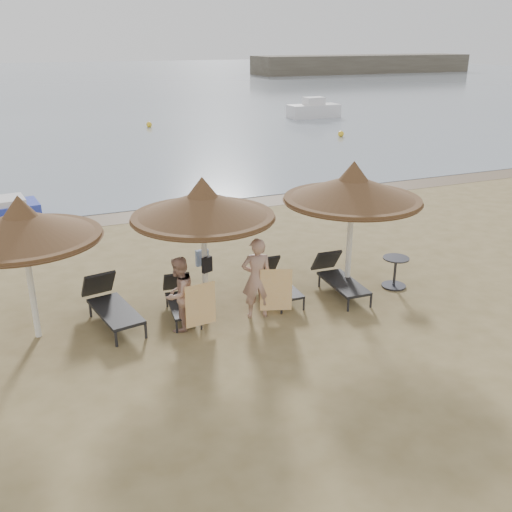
{
  "coord_description": "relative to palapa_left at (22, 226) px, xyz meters",
  "views": [
    {
      "loc": [
        -3.79,
        -9.8,
        5.8
      ],
      "look_at": [
        0.89,
        1.2,
        1.22
      ],
      "focal_mm": 40.0,
      "sensor_mm": 36.0,
      "label": 1
    }
  ],
  "objects": [
    {
      "name": "sea",
      "position": [
        3.86,
        78.39,
        -2.39
      ],
      "size": [
        200.0,
        140.0,
        0.03
      ],
      "primitive_type": "cube",
      "color": "gray",
      "rests_on": "ground"
    },
    {
      "name": "lounger_near_right",
      "position": [
        5.4,
        -0.08,
        -2.03
      ],
      "size": [
        0.67,
        1.86,
        0.82
      ],
      "rotation": [
        0.0,
        0.0,
        -0.03
      ],
      "color": "#292930",
      "rests_on": "ground"
    },
    {
      "name": "lounger_near_left",
      "position": [
        3.05,
        -0.09,
        -2.05
      ],
      "size": [
        0.75,
        1.79,
        0.78
      ],
      "rotation": [
        0.0,
        0.0,
        -0.1
      ],
      "color": "#292930",
      "rests_on": "ground"
    },
    {
      "name": "lounger_far_left",
      "position": [
        1.52,
        0.1,
        -1.98
      ],
      "size": [
        1.07,
        2.2,
        0.95
      ],
      "rotation": [
        0.0,
        0.0,
        0.18
      ],
      "color": "#292930",
      "rests_on": "ground"
    },
    {
      "name": "palapa_right",
      "position": [
        7.13,
        -0.51,
        0.15
      ],
      "size": [
        3.23,
        3.23,
        3.2
      ],
      "rotation": [
        0.0,
        0.0,
        -0.36
      ],
      "color": "white",
      "rests_on": "ground"
    },
    {
      "name": "bag_patterned",
      "position": [
        3.6,
        -0.03,
        -1.19
      ],
      "size": [
        0.3,
        0.12,
        0.37
      ],
      "rotation": [
        0.0,
        0.0,
        0.08
      ],
      "color": "white",
      "rests_on": "ground"
    },
    {
      "name": "wet_sand_strip",
      "position": [
        3.86,
        7.79,
        -2.4
      ],
      "size": [
        200.0,
        1.6,
        0.01
      ],
      "primitive_type": "cube",
      "color": "brown",
      "rests_on": "ground"
    },
    {
      "name": "ground",
      "position": [
        3.86,
        -1.61,
        -2.4
      ],
      "size": [
        160.0,
        160.0,
        0.0
      ],
      "primitive_type": "plane",
      "color": "#917D51",
      "rests_on": "ground"
    },
    {
      "name": "towel_left",
      "position": [
        3.17,
        -1.19,
        -1.75
      ],
      "size": [
        0.67,
        0.09,
        0.94
      ],
      "rotation": [
        0.0,
        0.0,
        0.1
      ],
      "color": "orange",
      "rests_on": "ground"
    },
    {
      "name": "pedal_boat",
      "position": [
        -0.62,
        8.89,
        -2.0
      ],
      "size": [
        2.47,
        1.64,
        1.08
      ],
      "rotation": [
        0.0,
        0.0,
        0.12
      ],
      "color": "#2B3DBB",
      "rests_on": "ground"
    },
    {
      "name": "buoy_mid",
      "position": [
        8.93,
        28.31,
        -2.21
      ],
      "size": [
        0.39,
        0.39,
        0.39
      ],
      "primitive_type": "sphere",
      "color": "yellow",
      "rests_on": "ground"
    },
    {
      "name": "bag_dark",
      "position": [
        3.6,
        -0.37,
        -1.23
      ],
      "size": [
        0.26,
        0.17,
        0.35
      ],
      "rotation": [
        0.0,
        0.0,
        0.38
      ],
      "color": "black",
      "rests_on": "ground"
    },
    {
      "name": "palapa_left",
      "position": [
        0.0,
        0.0,
        0.0
      ],
      "size": [
        3.05,
        3.05,
        3.02
      ],
      "rotation": [
        0.0,
        0.0,
        0.27
      ],
      "color": "white",
      "rests_on": "ground"
    },
    {
      "name": "lounger_far_right",
      "position": [
        6.88,
        -0.49,
        -2.01
      ],
      "size": [
        0.74,
        1.99,
        0.88
      ],
      "rotation": [
        0.0,
        0.0,
        -0.05
      ],
      "color": "#292930",
      "rests_on": "ground"
    },
    {
      "name": "person_right",
      "position": [
        4.54,
        -0.93,
        -1.34
      ],
      "size": [
        1.1,
        0.85,
        2.13
      ],
      "primitive_type": "imported",
      "rotation": [
        0.0,
        0.0,
        2.9
      ],
      "color": "tan",
      "rests_on": "ground"
    },
    {
      "name": "towel_right",
      "position": [
        4.89,
        -1.18,
        -1.73
      ],
      "size": [
        0.66,
        0.26,
        0.98
      ],
      "rotation": [
        0.0,
        0.0,
        -0.35
      ],
      "color": "orange",
      "rests_on": "ground"
    },
    {
      "name": "person_left",
      "position": [
        2.82,
        -0.84,
        -1.47
      ],
      "size": [
        1.02,
        0.98,
        1.88
      ],
      "primitive_type": "imported",
      "rotation": [
        0.0,
        0.0,
        3.83
      ],
      "color": "tan",
      "rests_on": "ground"
    },
    {
      "name": "side_table",
      "position": [
        8.32,
        -0.79,
        -2.04
      ],
      "size": [
        0.64,
        0.64,
        0.77
      ],
      "rotation": [
        0.0,
        0.0,
        -0.32
      ],
      "color": "#292930",
      "rests_on": "ground"
    },
    {
      "name": "palapa_center",
      "position": [
        3.6,
        -0.21,
        0.06
      ],
      "size": [
        3.12,
        3.12,
        3.1
      ],
      "rotation": [
        0.0,
        0.0,
        -0.37
      ],
      "color": "white",
      "rests_on": "ground"
    },
    {
      "name": "buoy_right",
      "position": [
        19.05,
        19.62,
        -2.22
      ],
      "size": [
        0.38,
        0.38,
        0.38
      ],
      "primitive_type": "sphere",
      "color": "yellow",
      "rests_on": "ground"
    }
  ]
}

